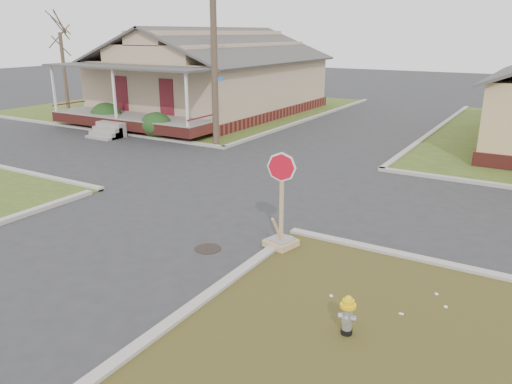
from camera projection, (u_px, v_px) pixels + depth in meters
The scene contains 11 objects.
ground at pixel (153, 225), 13.47m from camera, with size 120.00×120.00×0.00m, color #2C2C2E.
verge_far_left at pixel (189, 107), 34.52m from camera, with size 19.00×19.00×0.05m, color #394F1C.
curbs at pixel (250, 180), 17.55m from camera, with size 80.00×40.00×0.12m, color #A49E94, non-canonical shape.
manhole at pixel (208, 249), 11.99m from camera, with size 0.64×0.64×0.01m, color black.
corner_house at pixel (212, 77), 31.29m from camera, with size 10.10×15.50×5.30m.
utility_pole at pixel (214, 39), 21.37m from camera, with size 1.80×0.28×9.00m.
tree_far_left at pixel (64, 73), 31.32m from camera, with size 0.22×0.22×4.90m, color #49372A.
fire_hydrant at pixel (348, 313), 8.42m from camera, with size 0.27×0.27×0.73m.
stop_sign at pixel (281, 227), 11.88m from camera, with size 0.66×0.64×2.33m.
hedge_left at pixel (106, 116), 26.74m from camera, with size 1.63×1.34×1.25m, color #183C15.
hedge_right at pixel (156, 125), 24.33m from camera, with size 1.54×1.26×1.17m, color #183C15.
Camera 1 is at (8.85, -9.33, 4.98)m, focal length 35.00 mm.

